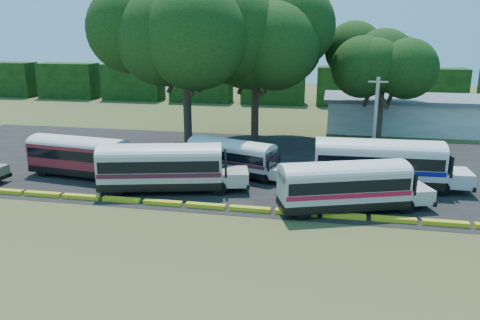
% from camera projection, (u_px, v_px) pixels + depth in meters
% --- Properties ---
extents(ground, '(160.00, 160.00, 0.00)m').
position_uv_depth(ground, '(179.00, 212.00, 30.45)').
color(ground, '#2D4A18').
rests_on(ground, ground).
extents(asphalt_strip, '(64.00, 24.00, 0.02)m').
position_uv_depth(asphalt_strip, '(233.00, 163.00, 41.60)').
color(asphalt_strip, black).
rests_on(asphalt_strip, ground).
extents(curb, '(53.70, 0.45, 0.30)m').
position_uv_depth(curb, '(184.00, 204.00, 31.35)').
color(curb, yellow).
rests_on(curb, ground).
extents(terminal_building, '(19.00, 9.00, 4.00)m').
position_uv_depth(terminal_building, '(406.00, 113.00, 54.92)').
color(terminal_building, silver).
rests_on(terminal_building, ground).
extents(treeline_backdrop, '(130.00, 4.00, 6.00)m').
position_uv_depth(treeline_backdrop, '(273.00, 85.00, 75.03)').
color(treeline_backdrop, black).
rests_on(treeline_backdrop, ground).
extents(bus_red, '(10.16, 3.67, 3.26)m').
position_uv_depth(bus_red, '(81.00, 154.00, 37.39)').
color(bus_red, black).
rests_on(bus_red, ground).
extents(bus_cream_west, '(11.13, 5.19, 3.55)m').
position_uv_depth(bus_cream_west, '(164.00, 165.00, 33.88)').
color(bus_cream_west, black).
rests_on(bus_cream_west, ground).
extents(bus_cream_east, '(9.13, 4.95, 2.93)m').
position_uv_depth(bus_cream_east, '(233.00, 155.00, 37.86)').
color(bus_cream_east, black).
rests_on(bus_cream_east, ground).
extents(bus_white_red, '(10.35, 5.73, 3.32)m').
position_uv_depth(bus_white_red, '(347.00, 184.00, 30.14)').
color(bus_white_red, black).
rests_on(bus_white_red, ground).
extents(bus_white_blue, '(11.36, 3.17, 3.70)m').
position_uv_depth(bus_white_blue, '(381.00, 161.00, 34.56)').
color(bus_white_blue, black).
rests_on(bus_white_blue, ground).
extents(tree_west, '(12.72, 12.72, 16.83)m').
position_uv_depth(tree_west, '(185.00, 23.00, 43.96)').
color(tree_west, '#332719').
rests_on(tree_west, ground).
extents(tree_center, '(10.85, 10.85, 14.98)m').
position_uv_depth(tree_center, '(256.00, 35.00, 47.54)').
color(tree_center, '#332719').
rests_on(tree_center, ground).
extents(tree_east, '(8.84, 8.84, 11.69)m').
position_uv_depth(tree_east, '(383.00, 61.00, 47.38)').
color(tree_east, '#332719').
rests_on(tree_east, ground).
extents(utility_pole, '(1.60, 0.30, 7.70)m').
position_uv_depth(utility_pole, '(375.00, 122.00, 39.57)').
color(utility_pole, gray).
rests_on(utility_pole, ground).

